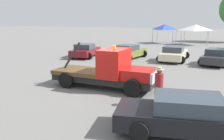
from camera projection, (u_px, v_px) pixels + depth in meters
name	position (u px, v px, depth m)	size (l,w,h in m)	color
ground_plane	(104.00, 87.00, 14.13)	(160.00, 160.00, 0.00)	slate
tow_truck	(110.00, 72.00, 13.79)	(5.98, 2.19, 2.51)	black
foreground_car	(194.00, 116.00, 8.35)	(5.61, 2.93, 1.34)	black
person_near_truck	(159.00, 84.00, 10.91)	(0.39, 0.39, 1.78)	#38383D
parked_car_maroon	(85.00, 51.00, 24.86)	(2.81, 4.44, 1.34)	maroon
parked_car_olive	(128.00, 52.00, 23.96)	(3.00, 4.81, 1.34)	olive
parked_car_cream	(174.00, 54.00, 22.79)	(2.49, 4.57, 1.34)	beige
parked_car_charcoal	(217.00, 57.00, 21.08)	(2.87, 4.94, 1.34)	#2D2D33
canopy_tent_blue	(165.00, 27.00, 37.76)	(3.06, 3.06, 2.90)	#9E9EA3
canopy_tent_white	(196.00, 28.00, 35.32)	(3.47, 3.47, 2.90)	#9E9EA3
traffic_cone	(101.00, 64.00, 19.77)	(0.40, 0.40, 0.55)	black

